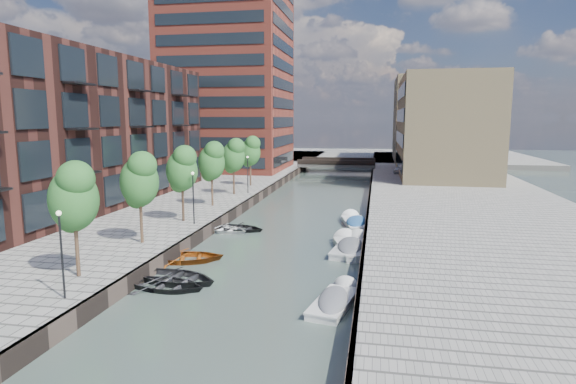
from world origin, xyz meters
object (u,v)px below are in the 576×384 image
(tree_5, at_px, (233,155))
(motorboat_2, at_px, (351,248))
(tree_3, at_px, (182,168))
(motorboat_3, at_px, (355,223))
(sloop_3, at_px, (224,232))
(car, at_px, (402,169))
(motorboat_4, at_px, (352,247))
(tree_2, at_px, (139,179))
(sloop_0, at_px, (176,282))
(tree_6, at_px, (250,151))
(bridge, at_px, (337,164))
(tree_1, at_px, (73,195))
(sloop_4, at_px, (240,230))
(tree_4, at_px, (211,160))
(motorboat_1, at_px, (336,301))
(sloop_2, at_px, (187,261))
(sloop_1, at_px, (167,289))

(tree_5, distance_m, motorboat_2, 22.07)
(tree_3, distance_m, motorboat_3, 15.43)
(sloop_3, distance_m, car, 40.37)
(car, bearing_deg, motorboat_4, -74.16)
(tree_2, bearing_deg, sloop_0, -45.49)
(tree_6, bearing_deg, car, 41.82)
(bridge, xyz_separation_m, motorboat_3, (5.06, -41.68, -1.17))
(tree_1, distance_m, sloop_4, 17.05)
(tree_2, xyz_separation_m, tree_4, (0.00, 14.00, 0.00))
(motorboat_2, bearing_deg, tree_6, 120.01)
(tree_6, relative_size, motorboat_3, 1.06)
(tree_3, height_order, tree_5, same)
(sloop_0, height_order, motorboat_1, motorboat_1)
(car, bearing_deg, motorboat_1, -72.96)
(sloop_4, xyz_separation_m, motorboat_2, (9.36, -4.21, 0.11))
(tree_3, relative_size, motorboat_2, 1.01)
(tree_6, bearing_deg, bridge, 71.90)
(sloop_2, bearing_deg, car, -35.88)
(tree_3, height_order, car, tree_3)
(sloop_3, bearing_deg, tree_5, 31.30)
(tree_3, height_order, motorboat_2, tree_3)
(motorboat_2, bearing_deg, motorboat_4, -66.40)
(tree_3, distance_m, sloop_4, 7.00)
(motorboat_1, xyz_separation_m, motorboat_2, (0.16, 10.37, -0.08))
(sloop_4, height_order, motorboat_1, motorboat_1)
(sloop_4, bearing_deg, tree_2, 165.04)
(tree_1, height_order, sloop_1, tree_1)
(tree_6, height_order, car, tree_6)
(tree_6, distance_m, sloop_4, 20.53)
(tree_3, bearing_deg, sloop_2, -65.95)
(tree_1, xyz_separation_m, tree_5, (0.00, 28.00, 0.00))
(sloop_3, bearing_deg, car, -5.26)
(motorboat_3, bearing_deg, sloop_0, -119.07)
(car, bearing_deg, tree_3, -93.32)
(sloop_0, xyz_separation_m, motorboat_3, (9.27, 16.68, 0.22))
(sloop_1, distance_m, motorboat_2, 13.62)
(tree_2, relative_size, tree_5, 1.00)
(bridge, distance_m, sloop_3, 46.41)
(sloop_2, distance_m, motorboat_1, 11.56)
(sloop_4, bearing_deg, tree_1, 176.05)
(tree_2, bearing_deg, motorboat_2, 18.01)
(tree_1, xyz_separation_m, sloop_2, (3.31, 6.59, -5.31))
(tree_5, height_order, tree_6, same)
(tree_3, xyz_separation_m, tree_6, (0.00, 21.00, 0.00))
(tree_6, bearing_deg, sloop_0, -82.45)
(bridge, distance_m, motorboat_3, 42.00)
(sloop_2, bearing_deg, motorboat_3, -55.66)
(bridge, relative_size, tree_6, 2.18)
(tree_4, bearing_deg, motorboat_3, -7.05)
(tree_5, bearing_deg, bridge, 75.56)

